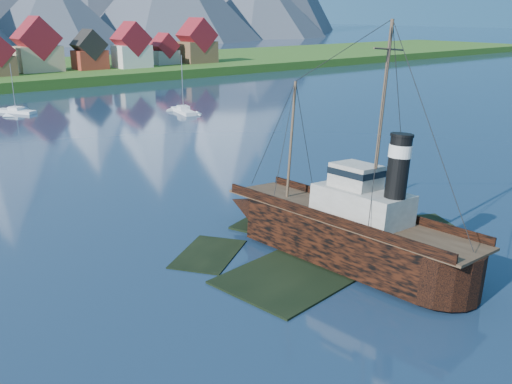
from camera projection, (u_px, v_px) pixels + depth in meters
ground at (322, 250)px, 54.24m from camera, size 1400.00×1400.00×0.00m
shoal at (320, 242)px, 57.01m from camera, size 31.71×21.24×1.14m
tugboat_wreck at (333, 227)px, 52.32m from camera, size 6.56×28.26×22.39m
sailboat_d at (183, 112)px, 127.03m from camera, size 4.23×9.96×13.21m
sailboat_e at (16, 112)px, 127.19m from camera, size 6.91×9.69×11.31m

